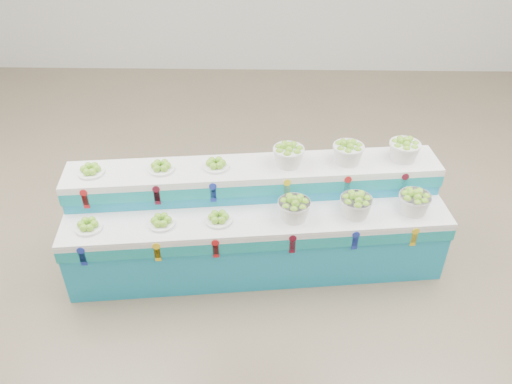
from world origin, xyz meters
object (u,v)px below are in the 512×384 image
basket_lower_left (294,208)px  basket_upper_right (404,149)px  display_stand (256,221)px  plate_upper_mid (161,166)px

basket_lower_left → basket_upper_right: basket_upper_right is taller
display_stand → basket_lower_left: (0.36, -0.19, 0.32)m
plate_upper_mid → basket_upper_right: 2.37m
basket_upper_right → display_stand: bearing=-165.1°
basket_lower_left → plate_upper_mid: plate_upper_mid is taller
plate_upper_mid → basket_upper_right: (2.36, 0.25, 0.06)m
plate_upper_mid → basket_upper_right: size_ratio=0.84×
display_stand → plate_upper_mid: (-0.91, 0.13, 0.56)m
display_stand → basket_lower_left: bearing=-34.2°
display_stand → basket_upper_right: 1.62m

